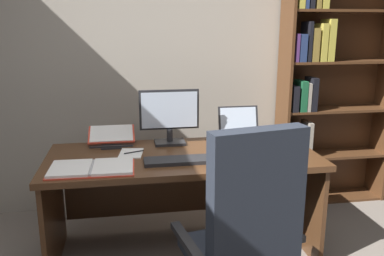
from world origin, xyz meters
TOP-DOWN VIEW (x-y plane):
  - wall_back at (0.00, 2.01)m, footprint 4.64×0.12m
  - desk at (-0.12, 1.18)m, footprint 1.81×0.78m
  - bookshelf at (1.22, 1.80)m, footprint 0.99×0.29m
  - office_chair at (0.08, 0.31)m, footprint 0.67×0.60m
  - monitor at (-0.18, 1.36)m, footprint 0.43×0.16m
  - laptop at (0.37, 1.37)m, footprint 0.31×0.30m
  - keyboard at (-0.18, 0.93)m, footprint 0.42×0.15m
  - computer_mouse at (0.12, 0.93)m, footprint 0.06×0.10m
  - reading_stand_with_book at (-0.60, 1.42)m, footprint 0.33×0.26m
  - open_binder at (-0.71, 0.88)m, footprint 0.51×0.31m
  - notepad at (-0.47, 1.15)m, footprint 0.18×0.23m
  - pen at (-0.45, 1.15)m, footprint 0.13×0.06m
  - coffee_mug at (0.58, 1.19)m, footprint 0.08×0.08m

SIDE VIEW (x-z plane):
  - office_chair at x=0.08m, z-range -0.09..1.04m
  - desk at x=-0.12m, z-range 0.17..0.91m
  - notepad at x=-0.47m, z-range 0.73..0.74m
  - open_binder at x=-0.71m, z-range 0.73..0.76m
  - keyboard at x=-0.18m, z-range 0.73..0.76m
  - pen at x=-0.45m, z-range 0.74..0.75m
  - computer_mouse at x=0.12m, z-range 0.73..0.77m
  - coffee_mug at x=0.58m, z-range 0.73..0.83m
  - laptop at x=0.37m, z-range 0.67..0.90m
  - reading_stand_with_book at x=-0.60m, z-range 0.74..0.85m
  - monitor at x=-0.18m, z-range 0.73..1.13m
  - bookshelf at x=1.22m, z-range 0.02..2.15m
  - wall_back at x=0.00m, z-range 0.00..2.69m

